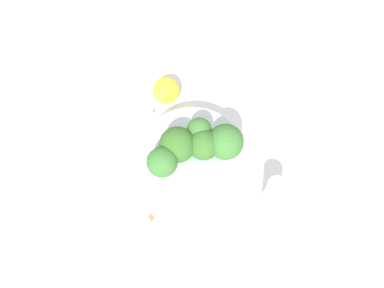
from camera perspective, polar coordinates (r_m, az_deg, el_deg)
ground_plane at (r=0.66m, az=-0.00°, el=-3.14°), size 3.00×3.00×0.00m
bowl at (r=0.64m, az=-0.00°, el=-2.25°), size 0.17×0.17×0.05m
broccoli_floret_0 at (r=0.58m, az=-2.26°, el=-0.15°), size 0.06×0.06×0.06m
broccoli_floret_1 at (r=0.59m, az=1.76°, el=-0.15°), size 0.05×0.05×0.06m
broccoli_floret_2 at (r=0.60m, az=1.09°, el=2.05°), size 0.04×0.04×0.06m
broccoli_floret_3 at (r=0.59m, az=5.10°, el=0.30°), size 0.06×0.06×0.06m
broccoli_floret_4 at (r=0.57m, az=-4.56°, el=-2.79°), size 0.05×0.05×0.06m
pepper_shaker at (r=0.63m, az=12.45°, el=-7.09°), size 0.03×0.03×0.06m
lemon_wedge at (r=0.71m, az=-4.00°, el=8.16°), size 0.05×0.05×0.05m
almond_crumb_0 at (r=0.71m, az=-5.84°, el=5.15°), size 0.01×0.01×0.01m
almond_crumb_1 at (r=0.63m, az=-6.26°, el=-11.06°), size 0.01×0.01×0.01m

